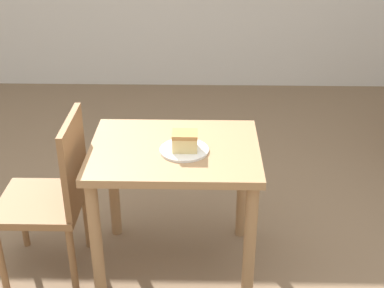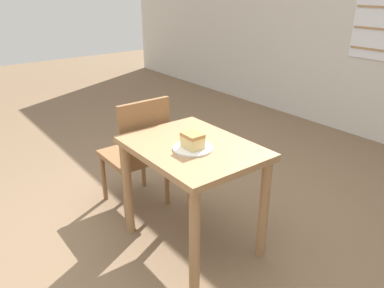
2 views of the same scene
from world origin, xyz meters
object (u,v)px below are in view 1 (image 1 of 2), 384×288
object	(u,v)px
dining_table_near	(175,171)
cake_slice	(185,141)
plate	(184,150)
chair_near_window	(53,193)

from	to	relation	value
dining_table_near	cake_slice	xyz separation A→B (m)	(0.05, -0.04, 0.19)
plate	cake_slice	size ratio (longest dim) A/B	1.96
plate	cake_slice	distance (m)	0.05
chair_near_window	plate	bearing A→B (deg)	90.45
plate	cake_slice	xyz separation A→B (m)	(0.00, -0.01, 0.05)
cake_slice	plate	bearing A→B (deg)	129.58
dining_table_near	plate	world-z (taller)	plate
dining_table_near	cake_slice	size ratio (longest dim) A/B	6.88
dining_table_near	plate	bearing A→B (deg)	-36.22
chair_near_window	cake_slice	world-z (taller)	chair_near_window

